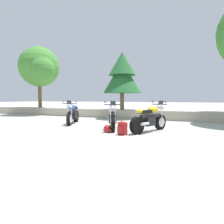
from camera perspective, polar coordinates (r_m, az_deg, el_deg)
The scene contains 9 objects.
ground_plane at distance 7.98m, azimuth -8.86°, elevation -5.07°, with size 120.00×120.00×0.00m, color #A3A099.
stone_wall at distance 12.26m, azimuth 2.97°, elevation -0.54°, with size 36.00×0.80×0.55m, color #A89E89.
motorcycle_blue_near_left at distance 9.69m, azimuth -11.76°, elevation -0.60°, with size 1.01×1.97×1.18m.
motorcycle_silver_centre at distance 7.85m, azimuth 0.16°, elevation -1.59°, with size 1.06×1.95×1.18m.
motorcycle_yellow_far_right at distance 7.34m, azimuth 11.37°, elevation -2.07°, with size 1.09×1.94×1.18m.
rider_backpack at distance 6.59m, azimuth 3.14°, elevation -4.81°, with size 0.35×0.33×0.47m.
rider_helmet at distance 7.08m, azimuth -1.42°, elevation -5.06°, with size 0.28×0.28×0.28m.
leafy_tree_far_left at distance 16.27m, azimuth -20.97°, elevation 12.41°, with size 3.26×3.11×4.77m.
pine_tree_mid_left at distance 12.14m, azimuth 3.08°, elevation 11.57°, with size 2.36×2.36×3.64m.
Camera 1 is at (4.14, -6.70, 1.26)m, focal length 30.32 mm.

